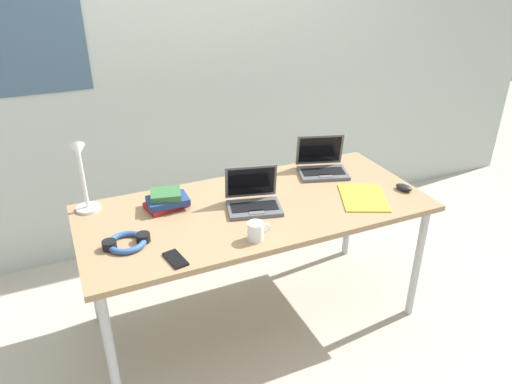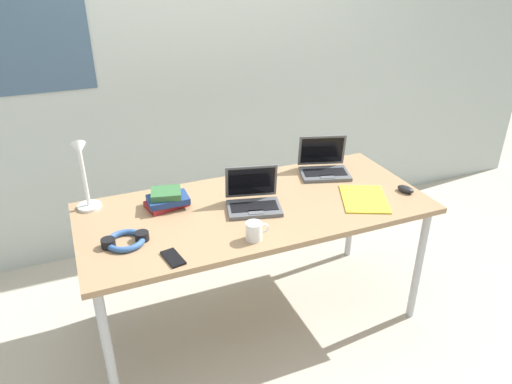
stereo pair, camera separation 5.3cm
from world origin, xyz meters
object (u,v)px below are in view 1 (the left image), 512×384
Objects in this scene: computer_mouse at (404,188)px; cell_phone at (175,259)px; laptop_near_lamp at (322,166)px; desk_lamp at (83,177)px; paper_folder_back_right at (363,198)px; book_stack at (167,200)px; laptop_front_left at (253,200)px; headphones at (127,242)px; coffee_mug at (256,231)px.

computer_mouse reaches higher than cell_phone.
laptop_near_lamp is at bearing 109.35° from computer_mouse.
paper_folder_back_right is (1.36, -0.43, -0.19)m from desk_lamp.
computer_mouse reaches higher than paper_folder_back_right.
book_stack is at bearing 161.87° from paper_folder_back_right.
computer_mouse is at bearing -4.78° from cell_phone.
cell_phone is at bearing 167.99° from computer_mouse.
desk_lamp is 1.33m from laptop_near_lamp.
desk_lamp is at bearing 146.87° from computer_mouse.
headphones is (-0.66, -0.09, -0.03)m from laptop_front_left.
book_stack is at bearing 69.09° from cell_phone.
cell_phone is (-1.04, -0.52, -0.04)m from laptop_near_lamp.
laptop_near_lamp reaches higher than computer_mouse.
laptop_near_lamp is 0.95m from book_stack.
laptop_front_left reaches higher than paper_folder_back_right.
laptop_front_left is 1.02× the size of paper_folder_back_right.
paper_folder_back_right is at bearing -18.13° from book_stack.
paper_folder_back_right is at bearing -84.86° from laptop_near_lamp.
coffee_mug is at bearing -168.79° from paper_folder_back_right.
desk_lamp is at bearing 177.48° from laptop_near_lamp.
laptop_near_lamp is 2.45× the size of cell_phone.
laptop_front_left is 0.31m from coffee_mug.
book_stack is 0.73× the size of paper_folder_back_right.
headphones is 1.24m from paper_folder_back_right.
cell_phone is at bearing -100.39° from book_stack.
desk_lamp reaches higher than paper_folder_back_right.
headphones is at bearing 119.48° from cell_phone.
desk_lamp reaches higher than cell_phone.
desk_lamp is at bearing 160.10° from laptop_front_left.
laptop_front_left is at bearing 8.04° from headphones.
book_stack is 1.99× the size of coffee_mug.
headphones is at bearing 160.77° from coffee_mug.
book_stack is at bearing 157.11° from laptop_front_left.
laptop_near_lamp is (1.32, -0.06, -0.15)m from desk_lamp.
cell_phone is at bearing -63.47° from desk_lamp.
headphones reaches higher than paper_folder_back_right.
book_stack is (-1.24, 0.33, 0.03)m from computer_mouse.
headphones is 1.89× the size of coffee_mug.
headphones is 0.69× the size of paper_folder_back_right.
laptop_near_lamp is 0.48m from computer_mouse.
headphones is at bearing -165.19° from laptop_near_lamp.
paper_folder_back_right is at bearing -17.69° from desk_lamp.
coffee_mug is at bearing -9.18° from cell_phone.
cell_phone is at bearing -178.65° from coffee_mug.
cell_phone is 0.64× the size of headphones.
book_stack reaches higher than cell_phone.
desk_lamp reaches higher than computer_mouse.
laptop_front_left is at bearing -19.90° from desk_lamp.
laptop_near_lamp is 2.95× the size of coffee_mug.
headphones is (-1.50, 0.07, -0.00)m from computer_mouse.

